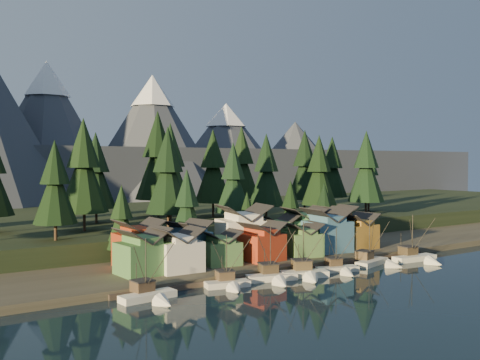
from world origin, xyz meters
TOP-DOWN VIEW (x-y plane):
  - ground at (0.00, 0.00)m, footprint 500.00×500.00m
  - shore_strip at (0.00, 40.00)m, footprint 400.00×50.00m
  - hillside at (0.00, 90.00)m, footprint 420.00×100.00m
  - dock at (0.00, 16.50)m, footprint 80.00×4.00m
  - mountain_ridge at (-4.20, 213.59)m, footprint 560.00×190.00m
  - boat_0 at (-34.12, 10.72)m, footprint 10.35×11.06m
  - boat_1 at (-18.49, 11.25)m, footprint 8.92×9.46m
  - boat_2 at (-8.48, 10.95)m, footprint 10.61×11.09m
  - boat_3 at (-1.28, 9.86)m, footprint 10.23×10.85m
  - boat_4 at (8.12, 10.07)m, footprint 9.70×10.15m
  - boat_5 at (20.28, 11.04)m, footprint 10.74×11.21m
  - boat_6 at (31.94, 8.85)m, footprint 11.73×12.59m
  - house_front_0 at (-29.69, 24.81)m, footprint 9.61×9.16m
  - house_front_1 at (-22.61, 23.50)m, footprint 8.50×8.18m
  - house_front_2 at (-12.09, 24.74)m, footprint 8.19×8.24m
  - house_front_3 at (-2.07, 23.82)m, footprint 8.79×8.43m
  - house_front_4 at (9.23, 23.39)m, footprint 9.04×9.48m
  - house_front_5 at (17.64, 24.49)m, footprint 10.99×10.19m
  - house_front_6 at (27.15, 23.97)m, footprint 9.01×8.55m
  - house_back_0 at (-27.32, 32.43)m, footprint 8.95×8.60m
  - house_back_1 at (-16.18, 31.38)m, footprint 9.51×9.58m
  - house_back_2 at (-1.61, 31.80)m, footprint 12.69×11.99m
  - house_back_3 at (8.65, 32.15)m, footprint 9.62×8.84m
  - house_back_4 at (16.85, 32.00)m, footprint 11.08×10.81m
  - house_back_5 at (29.12, 33.56)m, footprint 9.88×9.97m
  - tree_hill_2 at (-40.00, 48.00)m, footprint 9.42×9.42m
  - tree_hill_3 at (-30.00, 60.00)m, footprint 12.02×12.02m
  - tree_hill_4 at (-22.00, 75.00)m, footprint 10.92×10.92m
  - tree_hill_5 at (-12.00, 50.00)m, footprint 11.15×11.15m
  - tree_hill_6 at (-4.00, 65.00)m, footprint 12.03×12.03m
  - tree_hill_7 at (6.00, 48.00)m, footprint 9.59×9.59m
  - tree_hill_8 at (14.00, 72.00)m, footprint 11.71×11.71m
  - tree_hill_9 at (22.00, 55.00)m, footprint 10.93×10.93m
  - tree_hill_10 at (30.00, 80.00)m, footprint 12.53×12.53m
  - tree_hill_11 at (38.00, 50.00)m, footprint 10.82×10.82m
  - tree_hill_12 at (46.00, 66.00)m, footprint 11.93×11.93m
  - tree_hill_13 at (56.00, 48.00)m, footprint 11.59×11.59m
  - tree_hill_14 at (64.00, 72.00)m, footprint 11.29×11.29m
  - tree_hill_15 at (0.00, 82.00)m, footprint 14.16×14.16m
  - tree_hill_17 at (68.00, 58.00)m, footprint 9.54×9.54m
  - tree_shore_0 at (-28.00, 40.00)m, footprint 7.13×7.13m
  - tree_shore_1 at (-12.00, 40.00)m, footprint 8.58×8.58m
  - tree_shore_2 at (5.00, 40.00)m, footprint 6.06×6.06m
  - tree_shore_3 at (19.00, 40.00)m, footprint 7.18×7.18m
  - tree_shore_4 at (31.00, 40.00)m, footprint 6.80×6.80m

SIDE VIEW (x-z plane):
  - ground at x=0.00m, z-range 0.00..0.00m
  - dock at x=0.00m, z-range 0.00..1.00m
  - shore_strip at x=0.00m, z-range 0.00..1.50m
  - boat_4 at x=8.12m, z-range -3.24..7.03m
  - boat_5 at x=20.28m, z-range -3.60..7.86m
  - boat_1 at x=-18.49m, z-range -3.25..7.50m
  - boat_6 at x=31.94m, z-range -3.83..8.11m
  - boat_0 at x=-34.12m, z-range -3.58..7.91m
  - boat_2 at x=-8.48m, z-range -3.64..8.05m
  - boat_3 at x=-1.28m, z-range -3.71..8.60m
  - hillside at x=0.00m, z-range 0.00..6.00m
  - house_front_2 at x=-12.09m, z-range 1.68..8.80m
  - house_front_4 at x=9.23m, z-range 1.69..9.27m
  - house_front_3 at x=-2.07m, z-range 1.71..10.13m
  - house_front_1 at x=-22.61m, z-range 1.72..10.28m
  - house_back_3 at x=8.65m, z-range 1.72..10.38m
  - house_front_6 at x=27.15m, z-range 1.72..10.44m
  - house_back_1 at x=-16.18m, z-range 1.72..10.58m
  - house_front_0 at x=-29.69m, z-range 1.73..10.64m
  - house_back_0 at x=-27.32m, z-range 1.74..11.38m
  - house_back_5 at x=29.12m, z-range 1.75..11.63m
  - house_back_4 at x=16.85m, z-range 1.75..11.84m
  - house_front_5 at x=17.64m, z-range 1.77..12.28m
  - house_back_2 at x=-1.61m, z-range 1.79..13.39m
  - tree_shore_2 at x=5.00m, z-range 2.15..16.27m
  - tree_shore_4 at x=31.00m, z-range 2.23..18.07m
  - tree_shore_0 at x=-28.00m, z-range 2.27..18.88m
  - tree_shore_3 at x=19.00m, z-range 2.27..18.99m
  - tree_shore_1 at x=-12.00m, z-range 2.43..22.42m
  - tree_hill_2 at x=-40.00m, z-range 7.02..28.96m
  - tree_hill_17 at x=68.00m, z-range 7.03..29.25m
  - tree_hill_7 at x=6.00m, z-range 7.04..29.37m
  - tree_hill_11 at x=38.00m, z-range 7.18..32.39m
  - tree_hill_4 at x=-22.00m, z-range 7.19..32.63m
  - tree_hill_9 at x=22.00m, z-range 7.19..32.64m
  - tree_hill_5 at x=-12.00m, z-range 7.21..33.19m
  - tree_hill_14 at x=64.00m, z-range 7.23..33.54m
  - tree_hill_13 at x=56.00m, z-range 7.26..34.27m
  - tree_hill_8 at x=14.00m, z-range 7.27..34.54m
  - tree_hill_12 at x=46.00m, z-range 7.30..35.08m
  - tree_hill_3 at x=-30.00m, z-range 7.31..35.31m
  - tree_hill_6 at x=-4.00m, z-range 7.31..35.33m
  - tree_hill_10 at x=30.00m, z-range 7.36..36.56m
  - tree_hill_15 at x=0.00m, z-range 7.54..40.54m
  - mountain_ridge at x=-4.20m, z-range -18.94..71.06m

